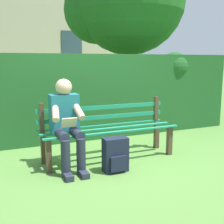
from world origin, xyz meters
name	(u,v)px	position (x,y,z in m)	size (l,w,h in m)	color
ground	(109,159)	(0.00, 0.00, 0.00)	(60.00, 60.00, 0.00)	#517F38
park_bench	(107,129)	(0.00, -0.07, 0.44)	(2.02, 0.53, 0.86)	#4C3828
person_seated	(67,121)	(0.66, 0.10, 0.64)	(0.44, 0.73, 1.20)	#1E6672
hedge_backdrop	(98,94)	(-0.34, -1.36, 0.81)	(5.62, 0.71, 1.62)	#1E5123
tree	(123,1)	(-1.75, -3.20, 2.94)	(3.01, 2.87, 4.44)	brown
building_facade	(16,7)	(0.21, -10.04, 3.75)	(8.33, 2.93, 7.50)	#BCAD93
backpack	(115,155)	(0.12, 0.48, 0.22)	(0.32, 0.25, 0.45)	#191E33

